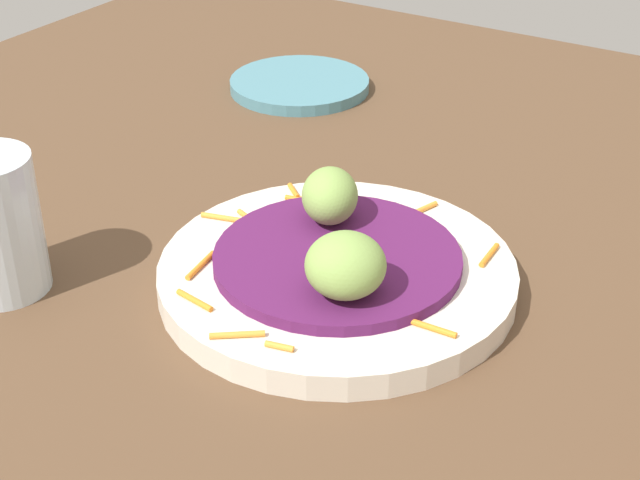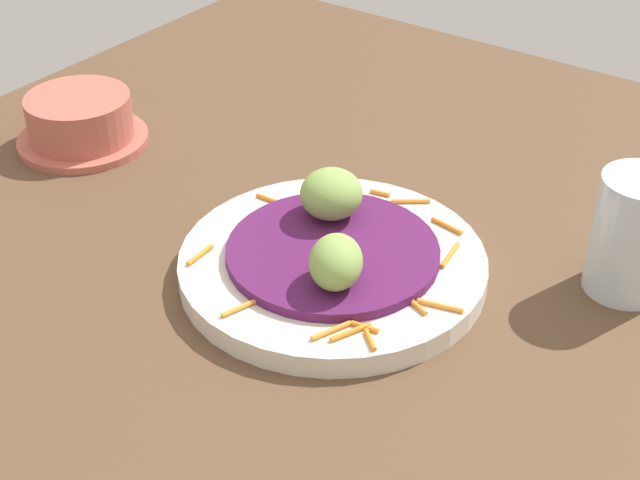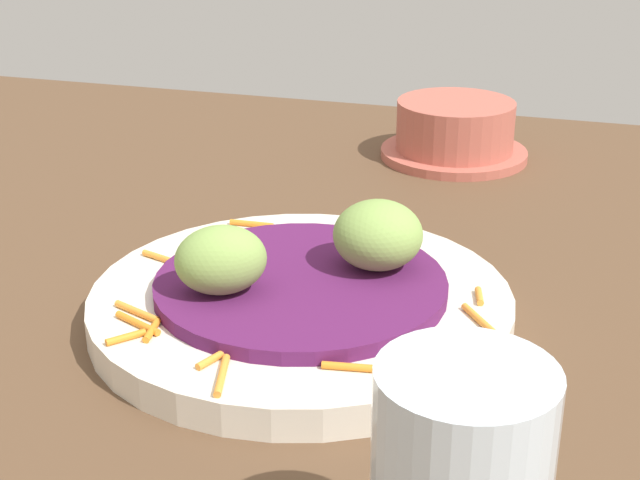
# 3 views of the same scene
# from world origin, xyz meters

# --- Properties ---
(table_surface) EXTENTS (1.10, 1.10, 0.02)m
(table_surface) POSITION_xyz_m (0.00, 0.00, 0.01)
(table_surface) COLOR brown
(table_surface) RESTS_ON ground
(main_plate) EXTENTS (0.25, 0.25, 0.02)m
(main_plate) POSITION_xyz_m (0.05, -0.04, 0.03)
(main_plate) COLOR silver
(main_plate) RESTS_ON table_surface
(cabbage_bed) EXTENTS (0.17, 0.17, 0.01)m
(cabbage_bed) POSITION_xyz_m (0.05, -0.04, 0.04)
(cabbage_bed) COLOR #51194C
(cabbage_bed) RESTS_ON main_plate
(carrot_garnish) EXTENTS (0.23, 0.23, 0.00)m
(carrot_garnish) POSITION_xyz_m (0.03, -0.03, 0.04)
(carrot_garnish) COLOR orange
(carrot_garnish) RESTS_ON main_plate
(guac_scoop_left) EXTENTS (0.07, 0.07, 0.04)m
(guac_scoop_left) POSITION_xyz_m (0.08, -0.08, 0.07)
(guac_scoop_left) COLOR #84A851
(guac_scoop_left) RESTS_ON cabbage_bed
(guac_scoop_center) EXTENTS (0.06, 0.07, 0.04)m
(guac_scoop_center) POSITION_xyz_m (0.03, 0.00, 0.07)
(guac_scoop_center) COLOR #84A851
(guac_scoop_center) RESTS_ON cabbage_bed
(terracotta_bowl) EXTENTS (0.13, 0.13, 0.05)m
(terracotta_bowl) POSITION_xyz_m (0.39, -0.08, 0.04)
(terracotta_bowl) COLOR #B75B4C
(terracotta_bowl) RESTS_ON table_surface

